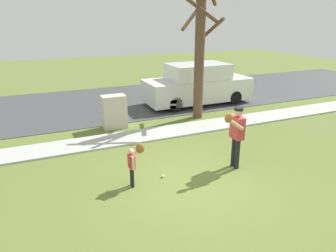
{
  "coord_description": "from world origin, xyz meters",
  "views": [
    {
      "loc": [
        -3.39,
        -6.09,
        3.92
      ],
      "look_at": [
        0.0,
        1.61,
        1.0
      ],
      "focal_mm": 33.58,
      "sensor_mm": 36.0,
      "label": 1
    }
  ],
  "objects": [
    {
      "name": "person_child",
      "position": [
        -1.37,
        0.51,
        0.68
      ],
      "size": [
        0.46,
        0.39,
        1.04
      ],
      "rotation": [
        0.0,
        0.0,
        6.24
      ],
      "color": "black",
      "rests_on": "ground"
    },
    {
      "name": "parked_van_white",
      "position": [
        3.77,
        6.71,
        0.9
      ],
      "size": [
        5.0,
        1.95,
        1.88
      ],
      "rotation": [
        0.0,
        0.0,
        3.14
      ],
      "color": "silver",
      "rests_on": "road_surface"
    },
    {
      "name": "street_tree_near",
      "position": [
        2.74,
        4.77,
        2.8
      ],
      "size": [
        1.85,
        1.88,
        5.28
      ],
      "color": "brown",
      "rests_on": "ground"
    },
    {
      "name": "person_adult",
      "position": [
        1.42,
        0.33,
        1.06
      ],
      "size": [
        0.7,
        0.61,
        1.7
      ],
      "rotation": [
        0.0,
        0.0,
        3.1
      ],
      "color": "black",
      "rests_on": "ground"
    },
    {
      "name": "road_surface",
      "position": [
        0.0,
        8.6,
        0.01
      ],
      "size": [
        36.0,
        6.8,
        0.02
      ],
      "primitive_type": "cube",
      "color": "#424244",
      "rests_on": "ground"
    },
    {
      "name": "utility_cabinet",
      "position": [
        -0.73,
        4.9,
        0.62
      ],
      "size": [
        0.88,
        0.54,
        1.23
      ],
      "primitive_type": "cube",
      "color": "beige",
      "rests_on": "ground"
    },
    {
      "name": "baseball",
      "position": [
        -0.6,
        0.58,
        0.04
      ],
      "size": [
        0.07,
        0.07,
        0.07
      ],
      "primitive_type": "sphere",
      "color": "white",
      "rests_on": "ground"
    },
    {
      "name": "sidewalk_strip",
      "position": [
        0.0,
        3.6,
        0.03
      ],
      "size": [
        36.0,
        1.2,
        0.06
      ],
      "primitive_type": "cube",
      "color": "#B2B2AD",
      "rests_on": "ground"
    },
    {
      "name": "ground_plane",
      "position": [
        0.0,
        3.5,
        0.0
      ],
      "size": [
        48.0,
        48.0,
        0.0
      ],
      "primitive_type": "plane",
      "color": "olive"
    }
  ]
}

